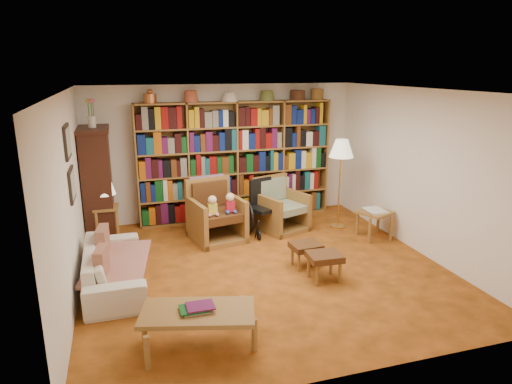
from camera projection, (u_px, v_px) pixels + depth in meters
name	position (u px, v px, depth m)	size (l,w,h in m)	color
floor	(264.00, 268.00, 6.58)	(5.00, 5.00, 0.00)	#B95B1C
ceiling	(265.00, 91.00, 5.92)	(5.00, 5.00, 0.00)	white
wall_back	(223.00, 152.00, 8.56)	(5.00, 5.00, 0.00)	white
wall_front	(353.00, 252.00, 3.94)	(5.00, 5.00, 0.00)	white
wall_left	(69.00, 198.00, 5.55)	(5.00, 5.00, 0.00)	white
wall_right	(420.00, 172.00, 6.95)	(5.00, 5.00, 0.00)	white
bookshelf	(236.00, 158.00, 8.47)	(3.60, 0.30, 2.42)	olive
curio_cabinet	(98.00, 182.00, 7.54)	(0.50, 0.95, 2.40)	#3C1C10
framed_pictures	(70.00, 163.00, 5.73)	(0.03, 0.52, 0.97)	black
sofa	(114.00, 266.00, 5.99)	(0.72, 1.85, 0.54)	beige
sofa_throw	(118.00, 263.00, 6.00)	(0.76, 1.42, 0.04)	#C3AD8E
cushion_left	(103.00, 245.00, 6.23)	(0.13, 0.40, 0.40)	maroon
cushion_right	(102.00, 265.00, 5.58)	(0.12, 0.38, 0.38)	maroon
side_table_lamp	(107.00, 216.00, 7.44)	(0.40, 0.40, 0.61)	olive
table_lamp	(104.00, 187.00, 7.31)	(0.35, 0.35, 0.48)	gold
armchair_leather	(215.00, 214.00, 7.63)	(0.96, 0.99, 1.02)	olive
armchair_sage	(280.00, 209.00, 8.12)	(1.00, 1.00, 0.93)	olive
wheelchair	(263.00, 208.00, 7.92)	(0.58, 0.74, 0.93)	black
floor_lamp	(341.00, 152.00, 7.88)	(0.42, 0.42, 1.59)	gold
side_table_papers	(375.00, 215.00, 7.64)	(0.63, 0.63, 0.50)	olive
footstool_a	(325.00, 258.00, 6.12)	(0.47, 0.40, 0.38)	#502A15
footstool_b	(306.00, 248.00, 6.54)	(0.44, 0.38, 0.35)	#502A15
coffee_table	(198.00, 314.00, 4.64)	(1.26, 0.86, 0.46)	olive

